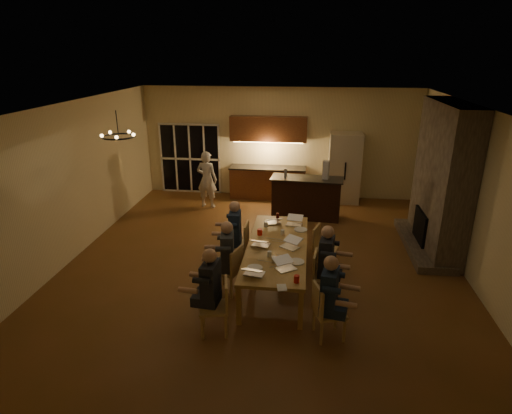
% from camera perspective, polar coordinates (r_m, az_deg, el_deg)
% --- Properties ---
extents(floor, '(9.00, 9.00, 0.00)m').
position_cam_1_polar(floor, '(8.98, 0.83, -7.47)').
color(floor, brown).
rests_on(floor, ground).
extents(back_wall, '(8.00, 0.04, 3.20)m').
position_cam_1_polar(back_wall, '(12.71, 3.11, 8.53)').
color(back_wall, beige).
rests_on(back_wall, ground).
extents(left_wall, '(0.04, 9.00, 3.20)m').
position_cam_1_polar(left_wall, '(9.63, -23.67, 3.00)').
color(left_wall, beige).
rests_on(left_wall, ground).
extents(right_wall, '(0.04, 9.00, 3.20)m').
position_cam_1_polar(right_wall, '(8.90, 27.59, 1.06)').
color(right_wall, beige).
rests_on(right_wall, ground).
extents(ceiling, '(8.00, 9.00, 0.04)m').
position_cam_1_polar(ceiling, '(8.00, 0.95, 13.40)').
color(ceiling, white).
rests_on(ceiling, back_wall).
extents(french_doors, '(1.86, 0.08, 2.10)m').
position_cam_1_polar(french_doors, '(13.24, -8.75, 6.36)').
color(french_doors, black).
rests_on(french_doors, ground).
extents(fireplace, '(0.58, 2.50, 3.20)m').
position_cam_1_polar(fireplace, '(9.88, 23.60, 3.42)').
color(fireplace, '#62584D').
rests_on(fireplace, ground).
extents(kitchenette, '(2.24, 0.68, 2.40)m').
position_cam_1_polar(kitchenette, '(12.51, 1.60, 6.49)').
color(kitchenette, brown).
rests_on(kitchenette, ground).
extents(refrigerator, '(0.90, 0.68, 2.00)m').
position_cam_1_polar(refrigerator, '(12.51, 11.69, 5.12)').
color(refrigerator, beige).
rests_on(refrigerator, ground).
extents(dining_table, '(1.10, 3.00, 0.75)m').
position_cam_1_polar(dining_table, '(8.16, 2.77, -7.54)').
color(dining_table, tan).
rests_on(dining_table, ground).
extents(bar_island, '(1.89, 0.82, 1.08)m').
position_cam_1_polar(bar_island, '(11.23, 6.72, 1.22)').
color(bar_island, black).
rests_on(bar_island, ground).
extents(chair_left_near, '(0.52, 0.52, 0.89)m').
position_cam_1_polar(chair_left_near, '(6.80, -5.65, -13.12)').
color(chair_left_near, tan).
rests_on(chair_left_near, ground).
extents(chair_left_mid, '(0.55, 0.55, 0.89)m').
position_cam_1_polar(chair_left_mid, '(7.81, -3.89, -8.33)').
color(chair_left_mid, tan).
rests_on(chair_left_mid, ground).
extents(chair_left_far, '(0.45, 0.45, 0.89)m').
position_cam_1_polar(chair_left_far, '(8.81, -2.56, -4.83)').
color(chair_left_far, tan).
rests_on(chair_left_far, ground).
extents(chair_right_near, '(0.55, 0.55, 0.89)m').
position_cam_1_polar(chair_right_near, '(6.76, 9.78, -13.56)').
color(chair_right_near, tan).
rests_on(chair_right_near, ground).
extents(chair_right_mid, '(0.48, 0.48, 0.89)m').
position_cam_1_polar(chair_right_mid, '(7.66, 9.28, -9.18)').
color(chair_right_mid, tan).
rests_on(chair_right_mid, ground).
extents(chair_right_far, '(0.55, 0.55, 0.89)m').
position_cam_1_polar(chair_right_far, '(8.69, 9.23, -5.46)').
color(chair_right_far, tan).
rests_on(chair_right_far, ground).
extents(person_left_near, '(0.65, 0.65, 1.38)m').
position_cam_1_polar(person_left_near, '(6.76, -6.02, -10.88)').
color(person_left_near, '#24262E').
rests_on(person_left_near, ground).
extents(person_right_near, '(0.70, 0.70, 1.38)m').
position_cam_1_polar(person_right_near, '(6.62, 9.68, -11.84)').
color(person_right_near, '#1C2B46').
rests_on(person_right_near, ground).
extents(person_left_mid, '(0.68, 0.68, 1.38)m').
position_cam_1_polar(person_left_mid, '(7.70, -3.81, -6.72)').
color(person_left_mid, '#3E4449').
rests_on(person_left_mid, ground).
extents(person_right_mid, '(0.69, 0.69, 1.38)m').
position_cam_1_polar(person_right_mid, '(7.60, 9.30, -7.31)').
color(person_right_mid, '#24262E').
rests_on(person_right_mid, ground).
extents(person_left_far, '(0.64, 0.64, 1.38)m').
position_cam_1_polar(person_left_far, '(8.65, -2.81, -3.54)').
color(person_left_far, '#1C2B46').
rests_on(person_left_far, ground).
extents(standing_person, '(0.64, 0.48, 1.59)m').
position_cam_1_polar(standing_person, '(11.93, -6.56, 3.66)').
color(standing_person, silver).
rests_on(standing_person, ground).
extents(chandelier, '(0.58, 0.58, 0.03)m').
position_cam_1_polar(chandelier, '(7.93, -17.86, 8.94)').
color(chandelier, black).
rests_on(chandelier, ceiling).
extents(laptop_a, '(0.37, 0.33, 0.23)m').
position_cam_1_polar(laptop_a, '(6.98, -0.23, -8.09)').
color(laptop_a, silver).
rests_on(laptop_a, dining_table).
extents(laptop_b, '(0.42, 0.41, 0.23)m').
position_cam_1_polar(laptop_b, '(7.13, 4.03, -7.47)').
color(laptop_b, silver).
rests_on(laptop_b, dining_table).
extents(laptop_c, '(0.37, 0.33, 0.23)m').
position_cam_1_polar(laptop_c, '(7.95, 0.67, -4.36)').
color(laptop_c, silver).
rests_on(laptop_c, dining_table).
extents(laptop_d, '(0.42, 0.41, 0.23)m').
position_cam_1_polar(laptop_d, '(7.88, 4.50, -4.66)').
color(laptop_d, silver).
rests_on(laptop_d, dining_table).
extents(laptop_e, '(0.40, 0.37, 0.23)m').
position_cam_1_polar(laptop_e, '(8.96, 2.25, -1.46)').
color(laptop_e, silver).
rests_on(laptop_e, dining_table).
extents(laptop_f, '(0.36, 0.32, 0.23)m').
position_cam_1_polar(laptop_f, '(8.89, 5.13, -1.71)').
color(laptop_f, silver).
rests_on(laptop_f, dining_table).
extents(mug_front, '(0.08, 0.08, 0.10)m').
position_cam_1_polar(mug_front, '(7.56, 1.80, -6.27)').
color(mug_front, white).
rests_on(mug_front, dining_table).
extents(mug_mid, '(0.08, 0.08, 0.10)m').
position_cam_1_polar(mug_mid, '(8.43, 3.56, -3.38)').
color(mug_mid, white).
rests_on(mug_mid, dining_table).
extents(mug_back, '(0.08, 0.08, 0.10)m').
position_cam_1_polar(mug_back, '(8.79, 1.33, -2.34)').
color(mug_back, white).
rests_on(mug_back, dining_table).
extents(redcup_near, '(0.09, 0.09, 0.12)m').
position_cam_1_polar(redcup_near, '(6.79, 5.44, -9.53)').
color(redcup_near, red).
rests_on(redcup_near, dining_table).
extents(redcup_mid, '(0.10, 0.10, 0.12)m').
position_cam_1_polar(redcup_mid, '(8.40, 0.51, -3.35)').
color(redcup_mid, red).
rests_on(redcup_mid, dining_table).
extents(can_silver, '(0.07, 0.07, 0.12)m').
position_cam_1_polar(can_silver, '(7.35, 2.36, -7.01)').
color(can_silver, '#B2B2B7').
rests_on(can_silver, dining_table).
extents(can_cola, '(0.07, 0.07, 0.12)m').
position_cam_1_polar(can_cola, '(9.22, 2.92, -1.17)').
color(can_cola, '#3F0F0C').
rests_on(can_cola, dining_table).
extents(plate_near, '(0.27, 0.27, 0.02)m').
position_cam_1_polar(plate_near, '(7.42, 5.42, -7.27)').
color(plate_near, white).
rests_on(plate_near, dining_table).
extents(plate_left, '(0.27, 0.27, 0.02)m').
position_cam_1_polar(plate_left, '(7.19, -0.19, -8.13)').
color(plate_left, white).
rests_on(plate_left, dining_table).
extents(plate_far, '(0.27, 0.27, 0.02)m').
position_cam_1_polar(plate_far, '(8.69, 5.98, -3.01)').
color(plate_far, white).
rests_on(plate_far, dining_table).
extents(notepad, '(0.18, 0.23, 0.01)m').
position_cam_1_polar(notepad, '(6.66, 3.46, -10.67)').
color(notepad, white).
rests_on(notepad, dining_table).
extents(bar_bottle, '(0.07, 0.07, 0.24)m').
position_cam_1_polar(bar_bottle, '(11.02, 3.95, 4.55)').
color(bar_bottle, '#99999E').
rests_on(bar_bottle, bar_island).
extents(bar_blender, '(0.18, 0.18, 0.47)m').
position_cam_1_polar(bar_blender, '(10.99, 9.30, 4.91)').
color(bar_blender, silver).
rests_on(bar_blender, bar_island).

